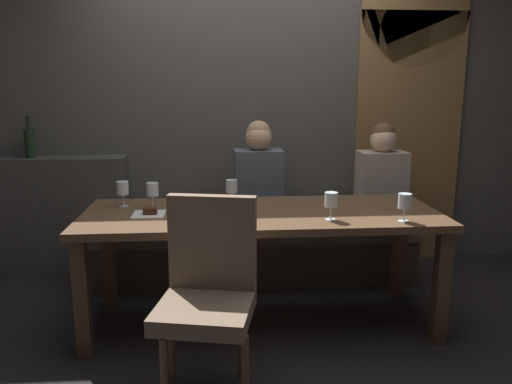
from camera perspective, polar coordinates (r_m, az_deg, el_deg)
The scene contains 17 objects.
ground at distance 3.40m, azimuth 0.57°, elevation -14.36°, with size 9.00×9.00×0.00m, color black.
back_wall_tiled at distance 4.26m, azimuth -0.84°, elevation 11.86°, with size 6.00×0.12×3.00m, color #4C4944.
arched_door at distance 4.49m, azimuth 16.94°, elevation 9.64°, with size 0.90×0.05×2.55m.
back_counter at distance 4.40m, azimuth -21.26°, elevation -2.45°, with size 1.10×0.28×0.95m, color #413E3A.
dining_table at distance 3.17m, azimuth 0.59°, elevation -3.72°, with size 2.20×0.84×0.74m.
banquette_bench at distance 3.96m, azimuth -0.31°, elevation -6.89°, with size 2.50×0.44×0.45m.
chair_near_side at distance 2.50m, azimuth -5.43°, elevation -10.40°, with size 0.52×0.52×0.98m.
diner_redhead at distance 3.84m, azimuth 0.29°, elevation 1.77°, with size 0.36×0.24×0.80m.
diner_bearded at distance 4.02m, azimuth 13.98°, elevation 1.72°, with size 0.36×0.24×0.78m.
wine_bottle_dark_red at distance 4.35m, azimuth -24.16°, elevation 5.15°, with size 0.08×0.08×0.33m.
wine_glass_center_front at distance 2.78m, azimuth -6.23°, elevation -1.65°, with size 0.08×0.08×0.16m.
wine_glass_far_right at distance 2.95m, azimuth 8.47°, elevation -0.94°, with size 0.08×0.08×0.16m.
wine_glass_center_back at distance 3.35m, azimuth -14.80°, elevation 0.30°, with size 0.08×0.08×0.16m.
wine_glass_end_left at distance 3.00m, azimuth 16.43°, elevation -1.07°, with size 0.08×0.08×0.16m.
wine_glass_near_right at distance 3.31m, azimuth -2.78°, elevation 0.58°, with size 0.08×0.08×0.16m.
wine_glass_end_right at distance 3.27m, azimuth -11.60°, elevation 0.14°, with size 0.08×0.08×0.16m.
dessert_plate at distance 3.11m, azimuth -11.94°, elevation -2.34°, with size 0.19×0.19×0.05m.
Camera 1 is at (-0.27, -3.04, 1.51)m, focal length 35.47 mm.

